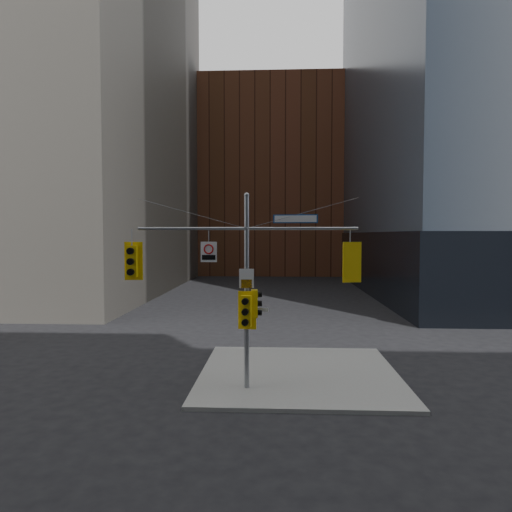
# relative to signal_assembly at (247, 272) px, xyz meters

# --- Properties ---
(ground) EXTENTS (160.00, 160.00, 0.00)m
(ground) POSITION_rel_signal_assembly_xyz_m (0.00, -1.99, -4.42)
(ground) COLOR black
(ground) RESTS_ON ground
(sidewalk_corner) EXTENTS (8.00, 8.00, 0.15)m
(sidewalk_corner) POSITION_rel_signal_assembly_xyz_m (2.00, 2.01, -4.34)
(sidewalk_corner) COLOR gray
(sidewalk_corner) RESTS_ON ground
(brick_midrise) EXTENTS (26.00, 20.00, 28.00)m
(brick_midrise) POSITION_rel_signal_assembly_xyz_m (0.00, 56.01, 9.58)
(brick_midrise) COLOR brown
(brick_midrise) RESTS_ON ground
(signal_assembly) EXTENTS (8.00, 0.80, 7.30)m
(signal_assembly) POSITION_rel_signal_assembly_xyz_m (0.00, 0.00, 0.00)
(signal_assembly) COLOR gray
(signal_assembly) RESTS_ON ground
(traffic_light_west_arm) EXTENTS (0.68, 0.54, 1.42)m
(traffic_light_west_arm) POSITION_rel_signal_assembly_xyz_m (-4.23, 0.01, 0.38)
(traffic_light_west_arm) COLOR yellow
(traffic_light_west_arm) RESTS_ON ground
(traffic_light_east_arm) EXTENTS (0.68, 0.62, 1.44)m
(traffic_light_east_arm) POSITION_rel_signal_assembly_xyz_m (3.72, 0.00, 0.38)
(traffic_light_east_arm) COLOR yellow
(traffic_light_east_arm) RESTS_ON ground
(traffic_light_pole_side) EXTENTS (0.41, 0.35, 1.01)m
(traffic_light_pole_side) POSITION_rel_signal_assembly_xyz_m (0.32, 0.01, -1.15)
(traffic_light_pole_side) COLOR yellow
(traffic_light_pole_side) RESTS_ON ground
(traffic_light_pole_front) EXTENTS (0.66, 0.56, 1.39)m
(traffic_light_pole_front) POSITION_rel_signal_assembly_xyz_m (0.00, -0.27, -1.38)
(traffic_light_pole_front) COLOR yellow
(traffic_light_pole_front) RESTS_ON ground
(street_sign_blade) EXTENTS (1.60, 0.26, 0.31)m
(street_sign_blade) POSITION_rel_signal_assembly_xyz_m (1.76, 0.00, 1.93)
(street_sign_blade) COLOR navy
(street_sign_blade) RESTS_ON ground
(regulatory_sign_arm) EXTENTS (0.60, 0.08, 0.75)m
(regulatory_sign_arm) POSITION_rel_signal_assembly_xyz_m (-1.39, -0.02, 0.76)
(regulatory_sign_arm) COLOR silver
(regulatory_sign_arm) RESTS_ON ground
(regulatory_sign_pole) EXTENTS (0.53, 0.06, 0.70)m
(regulatory_sign_pole) POSITION_rel_signal_assembly_xyz_m (0.00, -0.11, -0.24)
(regulatory_sign_pole) COLOR silver
(regulatory_sign_pole) RESTS_ON ground
(street_blade_ew) EXTENTS (0.68, 0.11, 0.14)m
(street_blade_ew) POSITION_rel_signal_assembly_xyz_m (0.45, 0.01, -1.37)
(street_blade_ew) COLOR silver
(street_blade_ew) RESTS_ON ground
(street_blade_ns) EXTENTS (0.12, 0.77, 0.15)m
(street_blade_ns) POSITION_rel_signal_assembly_xyz_m (0.00, 0.46, -1.70)
(street_blade_ns) COLOR #145926
(street_blade_ns) RESTS_ON ground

